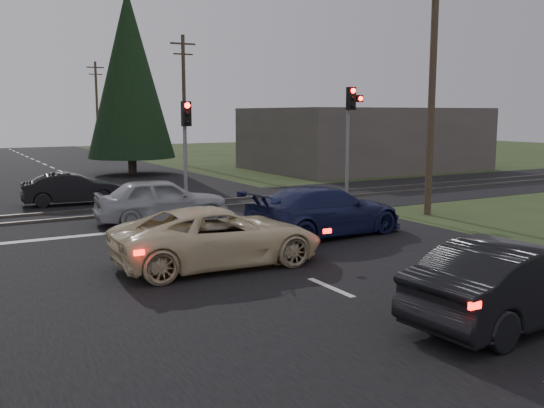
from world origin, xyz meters
TOP-DOWN VIEW (x-y plane):
  - ground at (0.00, 0.00)m, footprint 120.00×120.00m
  - road at (0.00, 10.00)m, footprint 14.00×100.00m
  - rail_corridor at (0.00, 12.00)m, footprint 120.00×8.00m
  - stop_line at (0.00, 8.20)m, footprint 13.00×0.35m
  - rail_near at (0.00, 11.20)m, footprint 120.00×0.12m
  - rail_far at (0.00, 12.80)m, footprint 120.00×0.12m
  - traffic_signal_right at (7.55, 9.47)m, footprint 0.68×0.48m
  - traffic_signal_center at (1.00, 10.68)m, footprint 0.32×0.48m
  - utility_pole_near at (8.50, 6.00)m, footprint 1.80×0.26m
  - utility_pole_mid at (8.50, 30.00)m, footprint 1.80×0.26m
  - utility_pole_far at (8.50, 55.00)m, footprint 1.80×0.26m
  - conifer_tree at (3.50, 26.00)m, footprint 5.20×5.20m
  - building_right at (18.00, 22.00)m, footprint 14.00×10.00m
  - cream_coupe at (-1.26, 2.92)m, footprint 5.20×2.53m
  - dark_hatchback at (1.57, -3.41)m, footprint 4.66×1.97m
  - silver_car at (-0.49, 9.23)m, footprint 4.62×2.24m
  - blue_sedan at (3.03, 4.66)m, footprint 5.30×2.52m
  - dark_car_far at (-2.29, 14.94)m, footprint 4.00×1.71m

SIDE VIEW (x-z plane):
  - ground at x=0.00m, z-range 0.00..0.00m
  - road at x=0.00m, z-range 0.00..0.01m
  - rail_corridor at x=0.00m, z-range 0.00..0.01m
  - stop_line at x=0.00m, z-range 0.01..0.01m
  - rail_near at x=0.00m, z-range 0.00..0.10m
  - rail_far at x=0.00m, z-range 0.00..0.10m
  - dark_car_far at x=-2.29m, z-range 0.00..1.28m
  - cream_coupe at x=-1.26m, z-range 0.00..1.43m
  - blue_sedan at x=3.03m, z-range 0.00..1.49m
  - dark_hatchback at x=1.57m, z-range 0.00..1.50m
  - silver_car at x=-0.49m, z-range 0.00..1.52m
  - building_right at x=18.00m, z-range 0.00..4.00m
  - traffic_signal_center at x=1.00m, z-range 0.76..4.86m
  - traffic_signal_right at x=7.55m, z-range 0.96..5.66m
  - utility_pole_near at x=8.50m, z-range 0.23..9.23m
  - utility_pole_mid at x=8.50m, z-range 0.23..9.23m
  - utility_pole_far at x=8.50m, z-range 0.23..9.23m
  - conifer_tree at x=3.50m, z-range 0.49..11.49m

